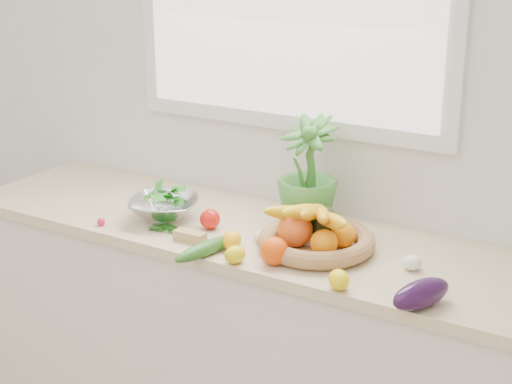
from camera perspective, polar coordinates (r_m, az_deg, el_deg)
The scene contains 18 objects.
back_wall at distance 2.92m, azimuth 2.44°, elevation 7.50°, with size 4.50×0.02×2.70m, color white.
counter_cabinet at distance 3.00m, azimuth -0.63°, elevation -11.01°, with size 2.20×0.58×0.86m, color silver.
countertop at distance 2.80m, azimuth -0.66°, elevation -3.00°, with size 2.24×0.62×0.04m, color beige.
orange_loose at distance 2.49m, azimuth 1.36°, elevation -4.32°, with size 0.09×0.09×0.09m, color #ED4707.
lemon_a at distance 2.61m, azimuth -1.80°, elevation -3.52°, with size 0.06×0.08×0.06m, color #FFB00D.
lemon_b at distance 2.50m, azimuth -1.54°, elevation -4.58°, with size 0.06×0.07×0.06m, color yellow.
lemon_c at distance 2.34m, azimuth 6.05°, elevation -6.37°, with size 0.06×0.08×0.06m, color yellow.
apple at distance 2.78m, azimuth -3.36°, elevation -1.98°, with size 0.07×0.07×0.07m, color red.
ginger at distance 2.68m, azimuth -4.82°, elevation -3.24°, with size 0.11×0.05×0.04m, color tan.
garlic_a at distance 2.63m, azimuth 3.78°, elevation -3.60°, with size 0.05×0.05×0.04m, color silver.
garlic_b at distance 2.50m, azimuth 11.30°, elevation -5.06°, with size 0.06×0.06×0.05m, color white.
garlic_c at distance 2.66m, azimuth 0.38°, elevation -3.24°, with size 0.05×0.05×0.04m, color white.
eggplant at distance 2.27m, azimuth 11.93°, elevation -7.27°, with size 0.08×0.21×0.08m, color #290E34.
cucumber at distance 2.56m, azimuth -3.69°, elevation -4.13°, with size 0.05×0.27×0.05m, color #1C5418.
radish at distance 2.86m, azimuth -11.20°, elevation -2.15°, with size 0.03×0.03×0.03m, color red.
potted_herb at distance 2.74m, azimuth 3.77°, elevation 1.60°, with size 0.22×0.22×0.38m, color #3B7D2D.
fruit_basket at distance 2.60m, azimuth 4.36°, elevation -3.11°, with size 0.45×0.45×0.19m.
colander_with_spinach at distance 2.86m, azimuth -6.71°, elevation -0.84°, with size 0.33×0.33×0.13m.
Camera 1 is at (1.38, -0.26, 1.93)m, focal length 55.00 mm.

